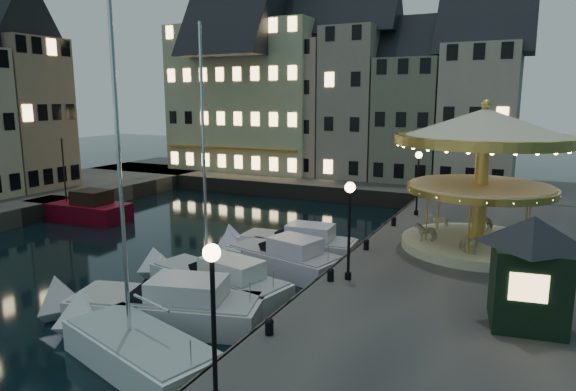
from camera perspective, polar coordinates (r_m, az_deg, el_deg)
The scene contains 28 objects.
ground at distance 24.92m, azimuth -10.28°, elevation -10.19°, with size 160.00×160.00×0.00m, color black.
quay_east at distance 26.02m, azimuth 24.91°, elevation -8.62°, with size 16.00×56.00×1.30m, color #474442.
quay_north at distance 52.22m, azimuth 0.65°, elevation 1.75°, with size 44.00×12.00×1.30m, color #474442.
quaywall_e at distance 27.19m, azimuth 7.73°, elevation -6.86°, with size 0.15×44.00×1.30m, color #47423A.
quaywall_n at distance 46.03m, azimuth -0.27°, elevation 0.53°, with size 48.00×0.15×1.30m, color #47423A.
streetlamp_a at distance 12.73m, azimuth -8.32°, elevation -11.62°, with size 0.44×0.44×4.17m.
streetlamp_b at distance 21.36m, azimuth 6.84°, elevation -2.36°, with size 0.44×0.44×4.17m.
streetlamp_c at distance 34.21m, azimuth 14.24°, elevation 2.33°, with size 0.44×0.44×4.17m.
bollard_a at distance 17.13m, azimuth -2.10°, elevation -14.25°, with size 0.30×0.30×0.57m.
bollard_b at distance 21.78m, azimuth 4.75°, elevation -8.69°, with size 0.30×0.30×0.57m.
bollard_c at distance 26.29m, azimuth 8.69°, elevation -5.34°, with size 0.30×0.30×0.57m.
bollard_d at distance 31.43m, azimuth 11.67°, elevation -2.77°, with size 0.30×0.30×0.57m.
townhouse_na at distance 59.06m, azimuth -8.79°, elevation 9.62°, with size 5.50×8.00×12.80m.
townhouse_nb at distance 56.15m, azimuth -4.14°, elevation 10.17°, with size 6.16×8.00×13.80m.
townhouse_nc at distance 53.39m, azimuth 1.59°, elevation 10.70°, with size 6.82×8.00×14.80m.
townhouse_nd at distance 51.31m, azimuth 7.58°, elevation 11.17°, with size 5.50×8.00×15.80m.
townhouse_ne at distance 49.87m, azimuth 13.56°, elevation 9.26°, with size 6.16×8.00×12.80m.
townhouse_nf at distance 48.92m, azimuth 20.62°, elevation 9.44°, with size 6.82×8.00×13.80m.
townhouse_wc at distance 49.70m, azimuth -27.99°, elevation 9.12°, with size 8.80×5.50×14.20m.
hotel_corner at distance 56.13m, azimuth -4.12°, elevation 11.71°, with size 17.60×9.00×16.80m.
motorboat_a at distance 18.89m, azimuth -17.02°, elevation -15.82°, with size 7.33×4.27×12.19m.
motorboat_b at distance 21.49m, azimuth -14.33°, elevation -12.01°, with size 8.69×4.59×2.15m.
motorboat_c at distance 23.88m, azimuth -8.43°, elevation -9.34°, with size 8.22×3.67×10.88m.
motorboat_d at distance 26.88m, azimuth -1.15°, elevation -7.00°, with size 7.30×3.91×2.15m.
motorboat_e at distance 29.21m, azimuth 0.25°, elevation -5.53°, with size 7.67×2.68×2.15m.
red_fishing_boat at distance 40.87m, azimuth -22.19°, elevation -1.51°, with size 8.26×3.11×6.15m.
carousel at distance 26.98m, azimuth 20.88°, elevation 4.51°, with size 8.55×8.55×7.48m.
ticket_kiosk at distance 18.79m, azimuth 25.43°, elevation -5.71°, with size 3.66×3.66×4.29m.
Camera 1 is at (13.89, -18.70, 8.84)m, focal length 32.00 mm.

